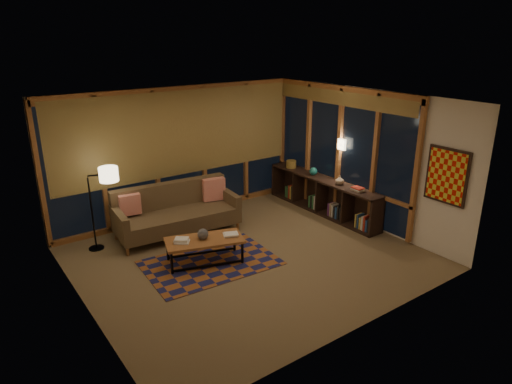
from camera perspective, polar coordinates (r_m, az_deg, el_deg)
floor at (r=8.01m, az=-0.92°, el=-8.11°), size 5.50×5.00×0.01m
ceiling at (r=7.18m, az=-1.04°, el=11.38°), size 5.50×5.00×0.01m
walls at (r=7.48m, az=-0.98°, el=1.09°), size 5.51×5.01×2.70m
window_wall_back at (r=9.50m, az=-9.41°, el=4.82°), size 5.30×0.16×2.60m
window_wall_right at (r=9.61m, az=10.21°, el=4.93°), size 0.16×3.70×2.60m
wall_art at (r=8.16m, az=22.72°, el=1.86°), size 0.06×0.74×0.94m
wall_sconce at (r=9.42m, az=10.68°, el=5.87°), size 0.12×0.18×0.22m
sofa at (r=8.80m, az=-9.82°, el=-2.42°), size 2.37×1.13×0.94m
pillow_left at (r=8.68m, az=-15.43°, el=-1.84°), size 0.39×0.18×0.38m
pillow_right at (r=9.20m, az=-5.30°, el=0.26°), size 0.47×0.25×0.45m
area_rug at (r=7.85m, az=-5.70°, el=-8.78°), size 2.25×1.57×0.01m
coffee_table at (r=7.80m, az=-6.43°, el=-7.29°), size 1.40×0.95×0.43m
book_stack_a at (r=7.63m, az=-9.31°, el=-5.94°), size 0.34×0.33×0.08m
book_stack_b at (r=7.79m, az=-3.18°, el=-5.29°), size 0.30×0.27×0.05m
ceramic_pot at (r=7.67m, az=-6.66°, el=-5.22°), size 0.22×0.22×0.19m
floor_lamp at (r=8.50m, az=-19.86°, el=-2.09°), size 0.58×0.47×1.51m
bookshelf at (r=9.89m, az=8.28°, el=-0.42°), size 0.40×3.03×0.76m
basket at (r=10.47m, az=4.42°, el=3.50°), size 0.28×0.28×0.17m
teal_bowl at (r=9.96m, az=7.18°, el=2.58°), size 0.19×0.19×0.17m
vase at (r=9.43m, az=10.41°, el=1.48°), size 0.22×0.22×0.19m
shelf_book_stack at (r=9.13m, az=12.59°, el=0.34°), size 0.19×0.24×0.07m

